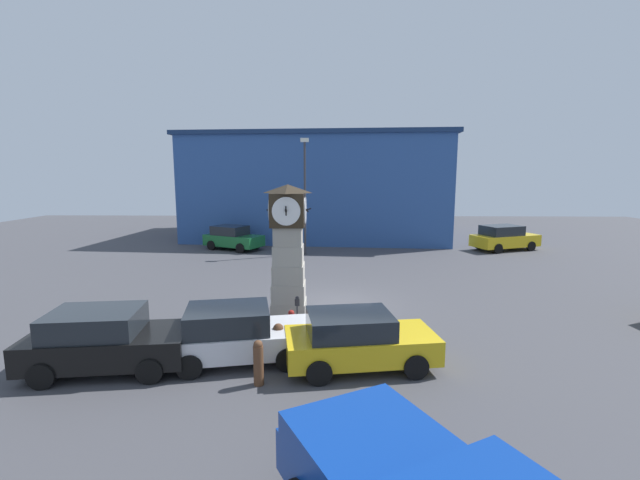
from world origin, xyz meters
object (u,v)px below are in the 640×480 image
object	(u,v)px
bollard_near_tower	(297,309)
bollard_end_row	(258,362)
car_far_lot	(504,238)
car_by_building	(357,340)
bollard_far_row	(279,342)
car_silver_hatch	(233,238)
bollard_mid_row	(291,325)
car_near_tower	(236,334)
car_navy_sedan	(105,340)
street_lamp_near_road	(305,189)
clock_tower	(288,253)

from	to	relation	value
bollard_near_tower	bollard_end_row	distance (m)	4.30
car_far_lot	car_by_building	bearing A→B (deg)	-121.68
bollard_far_row	car_silver_hatch	size ratio (longest dim) A/B	0.25
bollard_mid_row	car_near_tower	xyz separation A→B (m)	(-1.37, -1.52, 0.29)
car_navy_sedan	car_silver_hatch	bearing A→B (deg)	92.21
car_near_tower	street_lamp_near_road	bearing A→B (deg)	86.30
bollard_near_tower	street_lamp_near_road	xyz separation A→B (m)	(-0.45, 12.56, 3.56)
bollard_end_row	car_near_tower	xyz separation A→B (m)	(-0.83, 1.34, 0.19)
clock_tower	bollard_mid_row	world-z (taller)	clock_tower
car_silver_hatch	car_far_lot	bearing A→B (deg)	0.47
clock_tower	car_by_building	size ratio (longest dim) A/B	1.14
bollard_mid_row	bollard_end_row	size ratio (longest dim) A/B	0.83
clock_tower	car_by_building	xyz separation A→B (m)	(2.16, -3.70, -1.62)
car_silver_hatch	street_lamp_near_road	world-z (taller)	street_lamp_near_road
bollard_far_row	street_lamp_near_road	bearing A→B (deg)	90.56
bollard_near_tower	car_near_tower	distance (m)	3.27
bollard_far_row	car_far_lot	size ratio (longest dim) A/B	0.22
car_near_tower	street_lamp_near_road	xyz separation A→B (m)	(1.00, 15.48, 3.33)
bollard_near_tower	car_far_lot	world-z (taller)	car_far_lot
bollard_mid_row	car_far_lot	xyz separation A→B (m)	(12.74, 15.72, 0.35)
car_navy_sedan	street_lamp_near_road	world-z (taller)	street_lamp_near_road
bollard_mid_row	car_near_tower	bearing A→B (deg)	-132.11
bollard_end_row	car_silver_hatch	bearing A→B (deg)	104.53
car_by_building	car_far_lot	distance (m)	20.62
clock_tower	street_lamp_near_road	size ratio (longest dim) A/B	0.66
bollard_far_row	car_silver_hatch	world-z (taller)	car_silver_hatch
bollard_near_tower	car_silver_hatch	bearing A→B (deg)	110.85
car_by_building	car_far_lot	bearing A→B (deg)	58.32
bollard_near_tower	clock_tower	bearing A→B (deg)	125.11
bollard_mid_row	car_near_tower	size ratio (longest dim) A/B	0.22
car_far_lot	car_silver_hatch	distance (m)	18.05
bollard_mid_row	car_by_building	xyz separation A→B (m)	(1.91, -1.83, 0.28)
bollard_near_tower	car_navy_sedan	distance (m)	5.91
car_by_building	street_lamp_near_road	size ratio (longest dim) A/B	0.58
car_near_tower	car_by_building	bearing A→B (deg)	-5.52
clock_tower	car_navy_sedan	xyz separation A→B (m)	(-4.38, -4.02, -1.57)
bollard_near_tower	bollard_mid_row	distance (m)	1.40
car_silver_hatch	car_navy_sedan	bearing A→B (deg)	-87.79
car_navy_sedan	car_silver_hatch	xyz separation A→B (m)	(-0.68, 17.72, -0.01)
car_near_tower	clock_tower	bearing A→B (deg)	71.70
bollard_near_tower	street_lamp_near_road	distance (m)	13.07
bollard_mid_row	bollard_far_row	world-z (taller)	bollard_far_row
bollard_mid_row	street_lamp_near_road	xyz separation A→B (m)	(-0.37, 13.96, 3.61)
car_far_lot	car_silver_hatch	xyz separation A→B (m)	(-18.05, -0.15, -0.03)
bollard_mid_row	street_lamp_near_road	size ratio (longest dim) A/B	0.13
car_near_tower	street_lamp_near_road	world-z (taller)	street_lamp_near_road
bollard_mid_row	bollard_far_row	distance (m)	1.50
bollard_end_row	car_navy_sedan	xyz separation A→B (m)	(-4.09, 0.71, 0.24)
car_near_tower	car_far_lot	bearing A→B (deg)	50.70
bollard_far_row	car_silver_hatch	distance (m)	17.80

